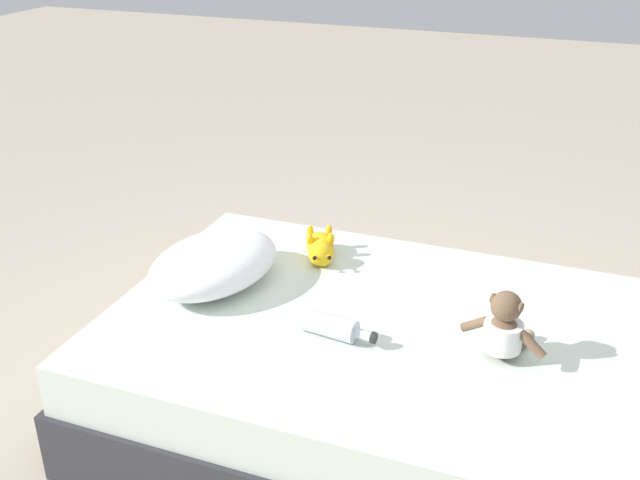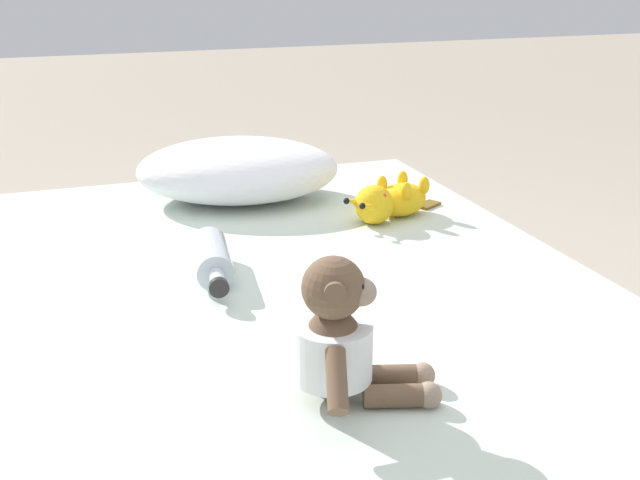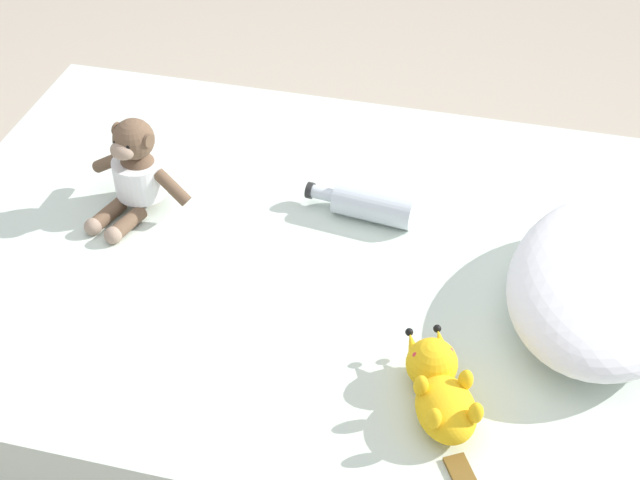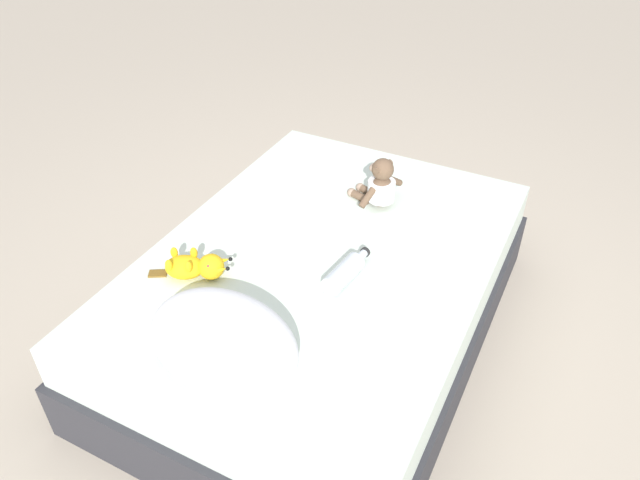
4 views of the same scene
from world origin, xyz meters
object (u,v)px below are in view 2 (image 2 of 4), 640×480
pillow (238,170)px  glass_bottle (213,259)px  plush_yellow_creature (390,201)px  bed (295,381)px  plush_monkey (340,342)px

pillow → glass_bottle: (-0.18, -0.53, -0.05)m
pillow → plush_yellow_creature: (0.33, -0.29, -0.04)m
bed → pillow: 0.70m
plush_yellow_creature → plush_monkey: bearing=-118.9°
bed → pillow: bearing=86.8°
pillow → glass_bottle: bearing=-109.1°
pillow → plush_monkey: bearing=-95.2°
bed → plush_monkey: bearing=-98.0°
bed → plush_yellow_creature: 0.57m
plush_monkey → glass_bottle: (-0.09, 0.54, -0.06)m
bed → pillow: (0.03, 0.63, 0.31)m
plush_monkey → glass_bottle: 0.55m
plush_monkey → bed: bearing=82.0°
glass_bottle → pillow: bearing=70.9°
pillow → glass_bottle: pillow is taller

